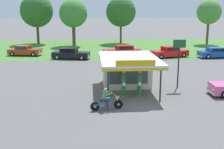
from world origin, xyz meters
name	(u,v)px	position (x,y,z in m)	size (l,w,h in m)	color
ground_plane	(138,104)	(0.00, 0.00, 0.00)	(300.00, 300.00, 0.00)	#5B5959
grass_verge_strip	(110,48)	(0.00, 30.00, 0.00)	(120.00, 24.00, 0.01)	#477A33
service_station_kiosk	(127,68)	(-0.26, 4.93, 1.66)	(4.82, 7.44, 3.28)	beige
gas_pump_nearside	(124,85)	(-0.88, 1.87, 0.95)	(0.44, 0.44, 2.08)	slate
gas_pump_offside	(139,84)	(0.37, 1.87, 0.96)	(0.44, 0.44, 2.09)	slate
motorcycle_with_rider	(106,101)	(-2.44, -1.18, 0.65)	(2.29, 0.77, 1.58)	black
parked_car_back_row_centre_right	(217,53)	(14.13, 19.00, 0.65)	(5.66, 2.27, 1.42)	#19479E
parked_car_second_row_spare	(71,54)	(-6.13, 19.44, 0.68)	(5.39, 2.82, 1.48)	black
parked_car_back_row_far_left	(25,51)	(-12.95, 22.83, 0.67)	(5.03, 2.68, 1.45)	#993819
parked_car_back_row_left	(122,51)	(1.13, 21.50, 0.69)	(5.62, 2.72, 1.50)	red
parked_car_back_row_far_right	(170,52)	(7.60, 19.79, 0.70)	(5.71, 3.19, 1.53)	red
bystander_leaning_by_kiosk	(106,57)	(-1.57, 15.47, 0.92)	(0.34, 0.34, 1.74)	brown
tree_oak_right	(122,12)	(2.53, 36.18, 5.81)	(5.61, 5.61, 8.70)	brown
tree_oak_far_right	(209,12)	(18.45, 33.67, 5.88)	(4.48, 4.48, 8.15)	brown
tree_oak_far_left	(74,14)	(-6.25, 33.36, 5.61)	(4.97, 4.97, 8.20)	brown
tree_oak_centre	(36,12)	(-13.44, 36.72, 5.95)	(6.06, 6.06, 9.11)	brown
roadside_pole_sign	(179,55)	(4.17, 4.18, 2.92)	(1.10, 0.12, 4.23)	black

